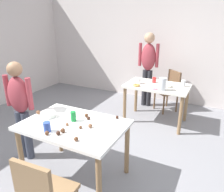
% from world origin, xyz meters
% --- Properties ---
extents(ground_plane, '(6.40, 6.40, 0.00)m').
position_xyz_m(ground_plane, '(0.00, 0.00, 0.00)').
color(ground_plane, gray).
extents(wall_back, '(6.40, 0.10, 2.60)m').
position_xyz_m(wall_back, '(0.00, 3.20, 1.30)').
color(wall_back, silver).
rests_on(wall_back, ground_plane).
extents(dining_table_near, '(1.21, 0.83, 0.75)m').
position_xyz_m(dining_table_near, '(-0.14, -0.10, 0.65)').
color(dining_table_near, white).
rests_on(dining_table_near, ground_plane).
extents(dining_table_far, '(1.16, 0.72, 0.75)m').
position_xyz_m(dining_table_far, '(0.31, 1.88, 0.64)').
color(dining_table_far, silver).
rests_on(dining_table_far, ground_plane).
extents(chair_far_table, '(0.56, 0.56, 0.87)m').
position_xyz_m(chair_far_table, '(0.40, 2.58, 0.50)').
color(chair_far_table, brown).
rests_on(chair_far_table, ground_plane).
extents(person_girl_near, '(0.45, 0.22, 1.41)m').
position_xyz_m(person_girl_near, '(-1.03, -0.09, 0.84)').
color(person_girl_near, '#383D4C').
rests_on(person_girl_near, ground_plane).
extents(person_adult_far, '(0.45, 0.22, 1.64)m').
position_xyz_m(person_adult_far, '(-0.12, 2.61, 1.00)').
color(person_adult_far, '#28282D').
rests_on(person_adult_far, ground_plane).
extents(mixing_bowl, '(0.18, 0.18, 0.07)m').
position_xyz_m(mixing_bowl, '(-0.53, -0.10, 0.78)').
color(mixing_bowl, white).
rests_on(mixing_bowl, dining_table_near).
extents(soda_can, '(0.07, 0.07, 0.12)m').
position_xyz_m(soda_can, '(-0.18, -0.04, 0.81)').
color(soda_can, '#198438').
rests_on(soda_can, dining_table_near).
extents(fork_near, '(0.17, 0.02, 0.01)m').
position_xyz_m(fork_near, '(-0.58, -0.40, 0.75)').
color(fork_near, silver).
rests_on(fork_near, dining_table_near).
extents(cup_near_0, '(0.08, 0.08, 0.11)m').
position_xyz_m(cup_near_0, '(-0.29, -0.38, 0.81)').
color(cup_near_0, '#3351B2').
rests_on(cup_near_0, dining_table_near).
extents(cake_ball_0, '(0.05, 0.05, 0.05)m').
position_xyz_m(cake_ball_0, '(-0.71, -0.09, 0.78)').
color(cake_ball_0, brown).
rests_on(cake_ball_0, dining_table_near).
extents(cake_ball_1, '(0.04, 0.04, 0.04)m').
position_xyz_m(cake_ball_1, '(-0.04, 0.07, 0.77)').
color(cake_ball_1, '#3D2319').
rests_on(cake_ball_1, dining_table_near).
extents(cake_ball_2, '(0.04, 0.04, 0.04)m').
position_xyz_m(cake_ball_2, '(-0.30, 0.10, 0.77)').
color(cake_ball_2, brown).
rests_on(cake_ball_2, dining_table_near).
extents(cake_ball_3, '(0.04, 0.04, 0.04)m').
position_xyz_m(cake_ball_3, '(0.26, 0.25, 0.77)').
color(cake_ball_3, '#3D2319').
rests_on(cake_ball_3, dining_table_near).
extents(cake_ball_4, '(0.05, 0.05, 0.05)m').
position_xyz_m(cake_ball_4, '(0.09, -0.10, 0.77)').
color(cake_ball_4, brown).
rests_on(cake_ball_4, dining_table_near).
extents(cake_ball_5, '(0.05, 0.05, 0.05)m').
position_xyz_m(cake_ball_5, '(-0.11, -0.32, 0.78)').
color(cake_ball_5, brown).
rests_on(cake_ball_5, dining_table_near).
extents(cake_ball_6, '(0.05, 0.05, 0.05)m').
position_xyz_m(cake_ball_6, '(-0.12, -0.39, 0.77)').
color(cake_ball_6, '#3D2319').
rests_on(cake_ball_6, dining_table_near).
extents(cake_ball_7, '(0.05, 0.05, 0.05)m').
position_xyz_m(cake_ball_7, '(0.11, -0.40, 0.77)').
color(cake_ball_7, brown).
rests_on(cake_ball_7, dining_table_near).
extents(cake_ball_8, '(0.05, 0.05, 0.05)m').
position_xyz_m(cake_ball_8, '(-0.23, -0.44, 0.77)').
color(cake_ball_8, brown).
rests_on(cake_ball_8, dining_table_near).
extents(cake_ball_9, '(0.04, 0.04, 0.04)m').
position_xyz_m(cake_ball_9, '(-0.17, -0.18, 0.77)').
color(cake_ball_9, brown).
rests_on(cake_ball_9, dining_table_near).
extents(cake_ball_10, '(0.04, 0.04, 0.04)m').
position_xyz_m(cake_ball_10, '(0.01, -0.17, 0.77)').
color(cake_ball_10, brown).
rests_on(cake_ball_10, dining_table_near).
extents(cake_ball_11, '(0.05, 0.05, 0.05)m').
position_xyz_m(cake_ball_11, '(-0.10, 0.12, 0.77)').
color(cake_ball_11, brown).
rests_on(cake_ball_11, dining_table_near).
extents(pitcher_far, '(0.12, 0.12, 0.22)m').
position_xyz_m(pitcher_far, '(0.47, 1.60, 0.86)').
color(pitcher_far, white).
rests_on(pitcher_far, dining_table_far).
extents(cup_far_0, '(0.07, 0.07, 0.10)m').
position_xyz_m(cup_far_0, '(0.21, 2.01, 0.80)').
color(cup_far_0, red).
rests_on(cup_far_0, dining_table_far).
extents(cup_far_1, '(0.08, 0.08, 0.11)m').
position_xyz_m(cup_far_1, '(-0.03, 1.80, 0.81)').
color(cup_far_1, white).
rests_on(cup_far_1, dining_table_far).
extents(cup_far_2, '(0.07, 0.07, 0.12)m').
position_xyz_m(cup_far_2, '(0.75, 1.99, 0.81)').
color(cup_far_2, white).
rests_on(cup_far_2, dining_table_far).
extents(donut_far_0, '(0.10, 0.10, 0.03)m').
position_xyz_m(donut_far_0, '(0.34, 1.59, 0.77)').
color(donut_far_0, pink).
rests_on(donut_far_0, dining_table_far).
extents(donut_far_1, '(0.13, 0.13, 0.04)m').
position_xyz_m(donut_far_1, '(-0.01, 1.63, 0.77)').
color(donut_far_1, gold).
rests_on(donut_far_1, dining_table_far).
extents(donut_far_2, '(0.13, 0.13, 0.04)m').
position_xyz_m(donut_far_2, '(0.41, 1.74, 0.77)').
color(donut_far_2, pink).
rests_on(donut_far_2, dining_table_far).
extents(donut_far_3, '(0.14, 0.14, 0.04)m').
position_xyz_m(donut_far_3, '(0.52, 1.85, 0.77)').
color(donut_far_3, white).
rests_on(donut_far_3, dining_table_far).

